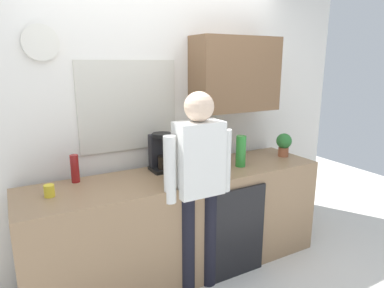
{
  "coord_description": "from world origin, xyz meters",
  "views": [
    {
      "loc": [
        -1.22,
        -2.1,
        1.81
      ],
      "look_at": [
        0.08,
        0.25,
        1.15
      ],
      "focal_mm": 31.58,
      "sensor_mm": 36.0,
      "label": 1
    }
  ],
  "objects": [
    {
      "name": "person_at_sink",
      "position": [
        0.0,
        0.0,
        0.95
      ],
      "size": [
        0.57,
        0.22,
        1.6
      ],
      "rotation": [
        0.0,
        0.0,
        -0.24
      ],
      "color": "black",
      "rests_on": "ground_plane"
    },
    {
      "name": "bottle_red_vinegar",
      "position": [
        -0.81,
        0.52,
        1.0
      ],
      "size": [
        0.06,
        0.06,
        0.22
      ],
      "primitive_type": "cylinder",
      "color": "maroon",
      "rests_on": "kitchen_counter"
    },
    {
      "name": "potted_plant",
      "position": [
        1.14,
        0.29,
        1.02
      ],
      "size": [
        0.15,
        0.15,
        0.23
      ],
      "color": "#9E5638",
      "rests_on": "kitchen_counter"
    },
    {
      "name": "back_wall_assembly",
      "position": [
        0.09,
        0.7,
        1.36
      ],
      "size": [
        4.17,
        0.42,
        2.6
      ],
      "color": "white",
      "rests_on": "ground_plane"
    },
    {
      "name": "ground_plane",
      "position": [
        0.0,
        0.0,
        0.0
      ],
      "size": [
        8.0,
        8.0,
        0.0
      ],
      "primitive_type": "plane",
      "color": "silver"
    },
    {
      "name": "dishwasher_panel",
      "position": [
        0.35,
        -0.03,
        0.4
      ],
      "size": [
        0.56,
        0.02,
        0.8
      ],
      "primitive_type": "cube",
      "color": "black",
      "rests_on": "ground_plane"
    },
    {
      "name": "bottle_clear_soda",
      "position": [
        0.57,
        0.23,
        1.03
      ],
      "size": [
        0.09,
        0.09,
        0.28
      ],
      "primitive_type": "cylinder",
      "color": "#2D8C33",
      "rests_on": "kitchen_counter"
    },
    {
      "name": "bottle_olive_oil",
      "position": [
        -0.11,
        0.25,
        1.01
      ],
      "size": [
        0.06,
        0.06,
        0.25
      ],
      "primitive_type": "cylinder",
      "color": "olive",
      "rests_on": "kitchen_counter"
    },
    {
      "name": "cup_yellow_cup",
      "position": [
        -1.02,
        0.31,
        0.93
      ],
      "size": [
        0.07,
        0.07,
        0.08
      ],
      "primitive_type": "cylinder",
      "color": "yellow",
      "rests_on": "kitchen_counter"
    },
    {
      "name": "coffee_maker",
      "position": [
        -0.09,
        0.48,
        1.04
      ],
      "size": [
        0.2,
        0.2,
        0.33
      ],
      "color": "black",
      "rests_on": "kitchen_counter"
    },
    {
      "name": "dish_soap",
      "position": [
        0.14,
        0.46,
        0.97
      ],
      "size": [
        0.06,
        0.06,
        0.18
      ],
      "color": "yellow",
      "rests_on": "kitchen_counter"
    },
    {
      "name": "kitchen_counter",
      "position": [
        0.0,
        0.3,
        0.44
      ],
      "size": [
        2.57,
        0.64,
        0.89
      ],
      "primitive_type": "cube",
      "color": "#937251",
      "rests_on": "ground_plane"
    }
  ]
}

